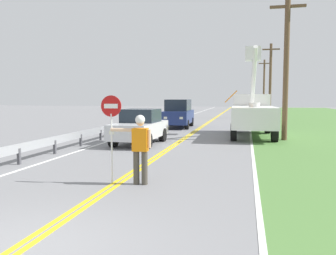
# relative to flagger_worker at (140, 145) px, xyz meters

# --- Properties ---
(ground_plane) EXTENTS (160.00, 160.00, 0.00)m
(ground_plane) POSITION_rel_flagger_worker_xyz_m (-0.62, -4.37, -1.05)
(ground_plane) COLOR gray
(centerline_yellow_left) EXTENTS (0.11, 110.00, 0.01)m
(centerline_yellow_left) POSITION_rel_flagger_worker_xyz_m (-0.71, 15.63, -1.04)
(centerline_yellow_left) COLOR yellow
(centerline_yellow_left) RESTS_ON ground
(centerline_yellow_right) EXTENTS (0.11, 110.00, 0.01)m
(centerline_yellow_right) POSITION_rel_flagger_worker_xyz_m (-0.53, 15.63, -1.04)
(centerline_yellow_right) COLOR yellow
(centerline_yellow_right) RESTS_ON ground
(edge_line_right) EXTENTS (0.12, 110.00, 0.01)m
(edge_line_right) POSITION_rel_flagger_worker_xyz_m (2.98, 15.63, -1.04)
(edge_line_right) COLOR silver
(edge_line_right) RESTS_ON ground
(edge_line_left) EXTENTS (0.12, 110.00, 0.01)m
(edge_line_left) POSITION_rel_flagger_worker_xyz_m (-4.22, 15.63, -1.04)
(edge_line_left) COLOR silver
(edge_line_left) RESTS_ON ground
(flagger_worker) EXTENTS (1.09, 0.26, 1.83)m
(flagger_worker) POSITION_rel_flagger_worker_xyz_m (0.00, 0.00, 0.00)
(flagger_worker) COLOR #474238
(flagger_worker) RESTS_ON ground
(stop_sign_paddle) EXTENTS (0.56, 0.04, 2.33)m
(stop_sign_paddle) POSITION_rel_flagger_worker_xyz_m (-0.77, -0.03, 0.66)
(stop_sign_paddle) COLOR silver
(stop_sign_paddle) RESTS_ON ground
(utility_bucket_truck) EXTENTS (2.67, 6.86, 5.25)m
(utility_bucket_truck) POSITION_rel_flagger_worker_xyz_m (3.03, 12.44, 0.36)
(utility_bucket_truck) COLOR white
(utility_bucket_truck) RESTS_ON ground
(oncoming_sedan_nearest) EXTENTS (2.03, 4.16, 1.70)m
(oncoming_sedan_nearest) POSITION_rel_flagger_worker_xyz_m (-2.37, 7.63, -0.21)
(oncoming_sedan_nearest) COLOR silver
(oncoming_sedan_nearest) RESTS_ON ground
(oncoming_suv_second) EXTENTS (2.05, 4.67, 2.10)m
(oncoming_suv_second) POSITION_rel_flagger_worker_xyz_m (-2.29, 17.18, 0.01)
(oncoming_suv_second) COLOR navy
(oncoming_suv_second) RESTS_ON ground
(utility_pole_near) EXTENTS (1.80, 0.28, 7.54)m
(utility_pole_near) POSITION_rel_flagger_worker_xyz_m (4.68, 10.78, 2.90)
(utility_pole_near) COLOR brown
(utility_pole_near) RESTS_ON ground
(utility_pole_mid) EXTENTS (1.80, 0.28, 7.95)m
(utility_pole_mid) POSITION_rel_flagger_worker_xyz_m (5.14, 30.76, 3.11)
(utility_pole_mid) COLOR brown
(utility_pole_mid) RESTS_ON ground
(utility_pole_far) EXTENTS (1.80, 0.28, 8.23)m
(utility_pole_far) POSITION_rel_flagger_worker_xyz_m (5.38, 50.07, 3.25)
(utility_pole_far) COLOR brown
(utility_pole_far) RESTS_ON ground
(guardrail_left_shoulder) EXTENTS (0.10, 32.00, 0.71)m
(guardrail_left_shoulder) POSITION_rel_flagger_worker_xyz_m (-4.82, 12.00, -0.53)
(guardrail_left_shoulder) COLOR #9EA0A3
(guardrail_left_shoulder) RESTS_ON ground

